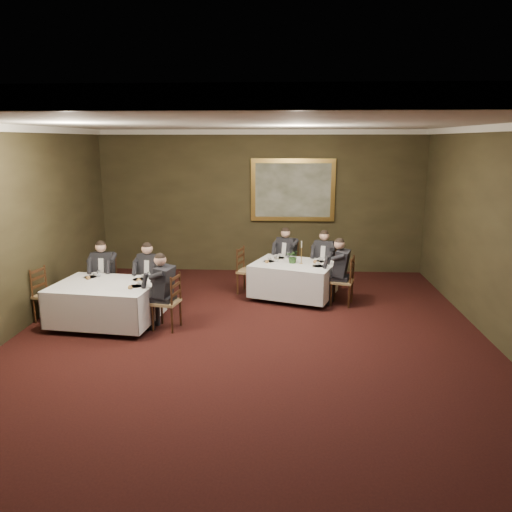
# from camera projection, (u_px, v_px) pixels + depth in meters

# --- Properties ---
(ground) EXTENTS (10.00, 10.00, 0.00)m
(ground) POSITION_uv_depth(u_px,v_px,m) (247.00, 351.00, 7.89)
(ground) COLOR black
(ground) RESTS_ON ground
(ceiling) EXTENTS (8.00, 10.00, 0.10)m
(ceiling) POSITION_uv_depth(u_px,v_px,m) (246.00, 122.00, 7.09)
(ceiling) COLOR silver
(ceiling) RESTS_ON back_wall
(back_wall) EXTENTS (8.00, 0.10, 3.50)m
(back_wall) POSITION_uv_depth(u_px,v_px,m) (261.00, 202.00, 12.35)
(back_wall) COLOR #302918
(back_wall) RESTS_ON ground
(front_wall) EXTENTS (8.00, 0.10, 3.50)m
(front_wall) POSITION_uv_depth(u_px,v_px,m) (179.00, 432.00, 2.63)
(front_wall) COLOR #302918
(front_wall) RESTS_ON ground
(crown_molding) EXTENTS (8.00, 10.00, 0.12)m
(crown_molding) POSITION_uv_depth(u_px,v_px,m) (246.00, 126.00, 7.11)
(crown_molding) COLOR white
(crown_molding) RESTS_ON back_wall
(table_main) EXTENTS (1.96, 1.72, 0.67)m
(table_main) POSITION_uv_depth(u_px,v_px,m) (294.00, 278.00, 10.40)
(table_main) COLOR #331D0E
(table_main) RESTS_ON ground
(table_second) EXTENTS (1.94, 1.57, 0.67)m
(table_second) POSITION_uv_depth(u_px,v_px,m) (106.00, 301.00, 8.92)
(table_second) COLOR #331D0E
(table_second) RESTS_ON ground
(chair_main_backleft) EXTENTS (0.58, 0.57, 1.00)m
(chair_main_backleft) POSITION_uv_depth(u_px,v_px,m) (287.00, 274.00, 11.36)
(chair_main_backleft) COLOR #9A7C4E
(chair_main_backleft) RESTS_ON ground
(diner_main_backleft) EXTENTS (0.57, 0.61, 1.35)m
(diner_main_backleft) POSITION_uv_depth(u_px,v_px,m) (287.00, 264.00, 11.30)
(diner_main_backleft) COLOR black
(diner_main_backleft) RESTS_ON chair_main_backleft
(chair_main_backright) EXTENTS (0.57, 0.55, 1.00)m
(chair_main_backright) POSITION_uv_depth(u_px,v_px,m) (324.00, 277.00, 11.03)
(chair_main_backright) COLOR #9A7C4E
(chair_main_backright) RESTS_ON ground
(diner_main_backright) EXTENTS (0.55, 0.60, 1.35)m
(diner_main_backright) POSITION_uv_depth(u_px,v_px,m) (324.00, 268.00, 10.97)
(diner_main_backright) COLOR black
(diner_main_backright) RESTS_ON chair_main_backright
(chair_main_endleft) EXTENTS (0.54, 0.55, 1.00)m
(chair_main_endleft) POSITION_uv_depth(u_px,v_px,m) (248.00, 280.00, 10.83)
(chair_main_endleft) COLOR #9A7C4E
(chair_main_endleft) RESTS_ON ground
(chair_main_endright) EXTENTS (0.52, 0.54, 1.00)m
(chair_main_endright) POSITION_uv_depth(u_px,v_px,m) (342.00, 291.00, 10.06)
(chair_main_endright) COLOR #9A7C4E
(chair_main_endright) RESTS_ON ground
(diner_main_endright) EXTENTS (0.57, 0.52, 1.35)m
(diner_main_endright) POSITION_uv_depth(u_px,v_px,m) (342.00, 280.00, 10.01)
(diner_main_endright) COLOR black
(diner_main_endright) RESTS_ON chair_main_endright
(chair_sec_backleft) EXTENTS (0.46, 0.44, 1.00)m
(chair_sec_backleft) POSITION_uv_depth(u_px,v_px,m) (105.00, 293.00, 9.92)
(chair_sec_backleft) COLOR #9A7C4E
(chair_sec_backleft) RESTS_ON ground
(diner_sec_backleft) EXTENTS (0.44, 0.50, 1.35)m
(diner_sec_backleft) POSITION_uv_depth(u_px,v_px,m) (104.00, 282.00, 9.85)
(diner_sec_backleft) COLOR black
(diner_sec_backleft) RESTS_ON chair_sec_backleft
(chair_sec_backright) EXTENTS (0.50, 0.49, 1.00)m
(chair_sec_backright) POSITION_uv_depth(u_px,v_px,m) (152.00, 295.00, 9.76)
(chair_sec_backright) COLOR #9A7C4E
(chair_sec_backright) RESTS_ON ground
(diner_sec_backright) EXTENTS (0.47, 0.54, 1.35)m
(diner_sec_backright) POSITION_uv_depth(u_px,v_px,m) (151.00, 284.00, 9.69)
(diner_sec_backright) COLOR black
(diner_sec_backright) RESTS_ON chair_sec_backright
(chair_sec_endright) EXTENTS (0.50, 0.51, 1.00)m
(chair_sec_endright) POSITION_uv_depth(u_px,v_px,m) (167.00, 313.00, 8.76)
(chair_sec_endright) COLOR #9A7C4E
(chair_sec_endright) RESTS_ON ground
(diner_sec_endright) EXTENTS (0.55, 0.48, 1.35)m
(diner_sec_endright) POSITION_uv_depth(u_px,v_px,m) (166.00, 301.00, 8.71)
(diner_sec_endright) COLOR black
(diner_sec_endright) RESTS_ON chair_sec_endright
(chair_sec_endleft) EXTENTS (0.51, 0.52, 1.00)m
(chair_sec_endleft) POSITION_uv_depth(u_px,v_px,m) (49.00, 306.00, 9.14)
(chair_sec_endleft) COLOR #9A7C4E
(chair_sec_endleft) RESTS_ON ground
(centerpiece) EXTENTS (0.31, 0.28, 0.30)m
(centerpiece) POSITION_uv_depth(u_px,v_px,m) (293.00, 256.00, 10.30)
(centerpiece) COLOR #2D5926
(centerpiece) RESTS_ON table_main
(candlestick) EXTENTS (0.07, 0.07, 0.49)m
(candlestick) POSITION_uv_depth(u_px,v_px,m) (301.00, 255.00, 10.25)
(candlestick) COLOR gold
(candlestick) RESTS_ON table_main
(place_setting_table_main) EXTENTS (0.33, 0.31, 0.14)m
(place_setting_table_main) POSITION_uv_depth(u_px,v_px,m) (282.00, 256.00, 10.82)
(place_setting_table_main) COLOR white
(place_setting_table_main) RESTS_ON table_main
(place_setting_table_second) EXTENTS (0.33, 0.31, 0.14)m
(place_setting_table_second) POSITION_uv_depth(u_px,v_px,m) (93.00, 275.00, 9.30)
(place_setting_table_second) COLOR white
(place_setting_table_second) RESTS_ON table_second
(painting) EXTENTS (2.05, 0.09, 1.52)m
(painting) POSITION_uv_depth(u_px,v_px,m) (293.00, 190.00, 12.18)
(painting) COLOR gold
(painting) RESTS_ON back_wall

